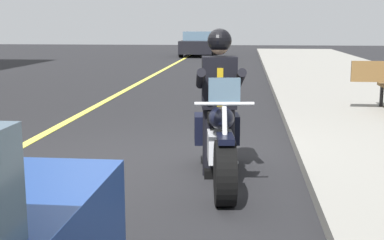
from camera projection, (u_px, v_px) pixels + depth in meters
The scene contains 4 objects.
ground_plane at pixel (144, 165), 6.71m from camera, with size 80.00×80.00×0.00m, color black.
motorcycle_main at pixel (220, 142), 5.96m from camera, with size 2.22×0.75×1.26m.
rider_main at pixel (219, 90), 6.04m from camera, with size 0.67×0.60×1.74m.
car_silver at pixel (199, 44), 30.03m from camera, with size 4.60×1.92×1.40m.
Camera 1 is at (6.39, 1.30, 1.78)m, focal length 48.55 mm.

